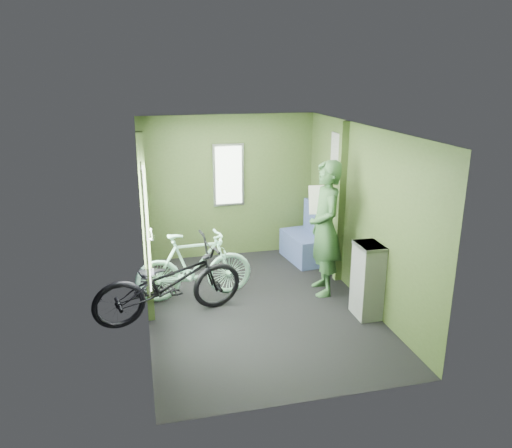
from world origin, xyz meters
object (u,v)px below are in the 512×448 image
(waste_box, at_px, (367,280))
(bench_seat, at_px, (305,244))
(passenger, at_px, (325,228))
(bicycle_mint, at_px, (195,298))
(bicycle_black, at_px, (172,318))

(waste_box, relative_size, bench_seat, 1.02)
(passenger, bearing_deg, waste_box, 25.00)
(passenger, relative_size, bench_seat, 1.99)
(bicycle_mint, distance_m, passenger, 1.99)
(bicycle_black, relative_size, passenger, 1.02)
(bicycle_mint, distance_m, bench_seat, 2.17)
(passenger, height_order, bench_seat, passenger)
(bicycle_black, relative_size, bicycle_mint, 1.20)
(bench_seat, bearing_deg, bicycle_black, -153.71)
(bicycle_black, distance_m, bicycle_mint, 0.62)
(bicycle_black, bearing_deg, bicycle_mint, -48.37)
(bicycle_mint, relative_size, bench_seat, 1.68)
(bicycle_mint, bearing_deg, waste_box, -119.14)
(bicycle_black, distance_m, passenger, 2.32)
(bicycle_mint, bearing_deg, passenger, -99.59)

